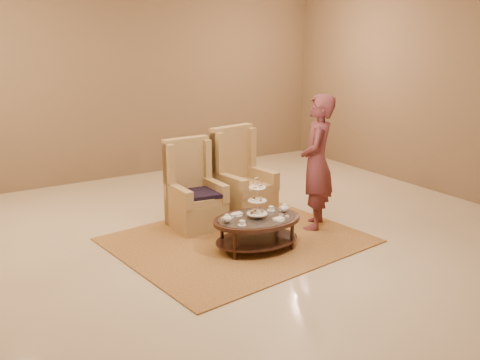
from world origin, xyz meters
TOP-DOWN VIEW (x-y plane):
  - ground at (0.00, 0.00)m, footprint 8.00×8.00m
  - ceiling at (0.00, 0.00)m, footprint 8.00×8.00m
  - wall_back at (0.00, 4.00)m, footprint 8.00×0.04m
  - wall_right at (4.00, 0.00)m, footprint 0.04×8.00m
  - rug at (-0.01, 0.17)m, footprint 3.25×2.82m
  - tea_table at (0.04, -0.19)m, footprint 1.22×0.92m
  - armchair_left at (-0.25, 0.95)m, footprint 0.67×0.69m
  - armchair_right at (0.53, 0.99)m, footprint 0.81×0.83m
  - person at (1.15, 0.03)m, footprint 0.79×0.79m

SIDE VIEW (x-z plane):
  - ground at x=0.00m, z-range 0.00..0.00m
  - ceiling at x=0.00m, z-range -0.01..0.01m
  - rug at x=-0.01m, z-range 0.00..0.02m
  - tea_table at x=0.04m, z-range -0.13..0.81m
  - armchair_left at x=-0.25m, z-range -0.20..1.03m
  - armchair_right at x=0.53m, z-range -0.22..1.09m
  - person at x=1.15m, z-range 0.00..1.84m
  - wall_back at x=0.00m, z-range 0.00..3.50m
  - wall_right at x=4.00m, z-range 0.00..3.50m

